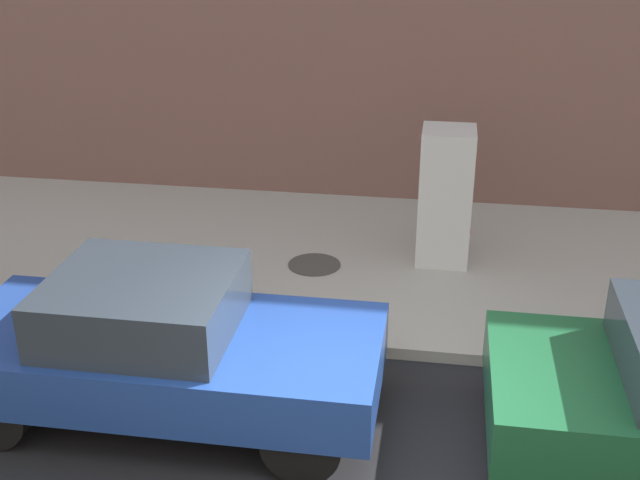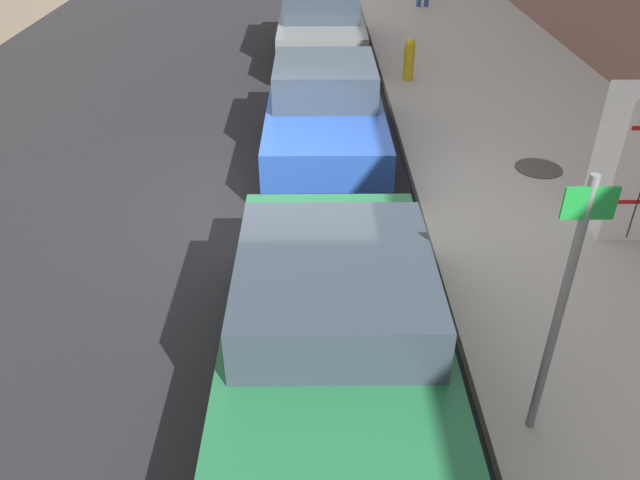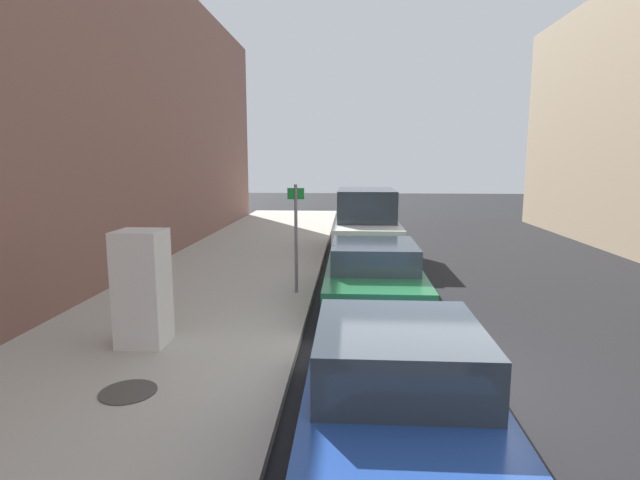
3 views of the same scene
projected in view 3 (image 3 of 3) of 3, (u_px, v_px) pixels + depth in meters
ground_plane at (430, 380)px, 6.91m from camera, size 80.00×80.00×0.00m
sidewalk_slab at (131, 367)px, 7.16m from camera, size 4.65×44.00×0.14m
discarded_refrigerator at (142, 288)px, 7.75m from camera, size 0.72×0.69×1.81m
manhole_cover at (128, 392)px, 6.22m from camera, size 0.70×0.70×0.02m
street_sign_post at (296, 232)px, 10.76m from camera, size 0.36×0.07×2.37m
parked_hatchback_blue at (396, 388)px, 5.01m from camera, size 1.78×4.08×1.45m
parked_sedan_green at (373, 273)px, 10.24m from camera, size 1.90×4.59×1.37m
parked_van_white at (366, 224)px, 15.55m from camera, size 1.96×5.10×2.13m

